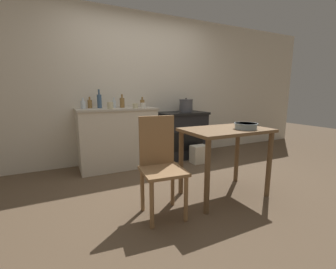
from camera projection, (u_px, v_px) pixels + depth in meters
name	position (u px, v px, depth m)	size (l,w,h in m)	color
ground_plane	(184.00, 189.00, 2.83)	(14.00, 14.00, 0.00)	brown
wall_back	(140.00, 88.00, 3.99)	(8.00, 0.07, 2.55)	beige
counter_cabinet	(117.00, 138.00, 3.62)	(1.22, 0.62, 0.95)	beige
stove	(181.00, 135.00, 4.18)	(0.90, 0.57, 0.84)	black
work_table	(226.00, 141.00, 2.55)	(0.96, 0.61, 0.79)	brown
chair	(160.00, 163.00, 2.19)	(0.44, 0.44, 0.97)	#997047
flour_sack	(199.00, 154.00, 3.86)	(0.28, 0.19, 0.30)	beige
stock_pot	(186.00, 106.00, 4.11)	(0.25, 0.25, 0.25)	#4C4C51
mixing_bowl_large	(246.00, 126.00, 2.48)	(0.25, 0.25, 0.07)	#93A8B2
bottle_far_left	(99.00, 101.00, 3.50)	(0.07, 0.07, 0.29)	#3D5675
bottle_left	(83.00, 104.00, 3.39)	(0.07, 0.07, 0.16)	silver
bottle_mid_left	(114.00, 104.00, 3.59)	(0.06, 0.06, 0.16)	silver
bottle_center_left	(122.00, 102.00, 3.63)	(0.08, 0.08, 0.21)	olive
bottle_center	(90.00, 104.00, 3.50)	(0.07, 0.07, 0.18)	olive
bottle_center_right	(142.00, 103.00, 3.82)	(0.07, 0.07, 0.17)	olive
cup_mid_right	(143.00, 105.00, 3.49)	(0.08, 0.08, 0.08)	silver
cup_right	(135.00, 106.00, 3.46)	(0.09, 0.09, 0.08)	beige
cup_far_right	(110.00, 106.00, 3.29)	(0.09, 0.09, 0.10)	beige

